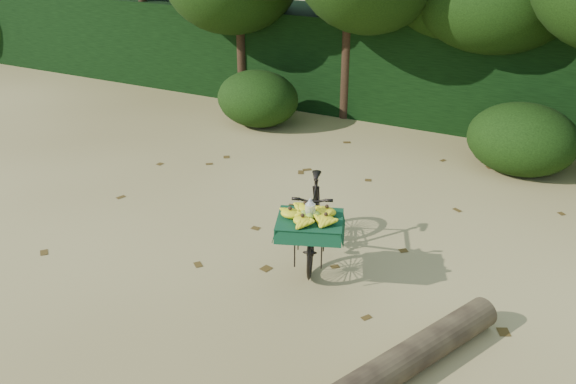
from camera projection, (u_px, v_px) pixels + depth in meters
The scene contains 6 objects.
ground at pixel (300, 288), 6.34m from camera, with size 80.00×80.00×0.00m, color tan.
vendor_bicycle at pixel (314, 218), 6.73m from camera, with size 1.09×1.72×0.92m.
hedge_backdrop at pixel (456, 71), 11.00m from camera, with size 26.00×1.80×1.80m, color black.
tree_row at pixel (413, 12), 10.17m from camera, with size 14.50×2.00×4.00m, color black, non-canonical shape.
bush_clumps at pixel (454, 132), 9.38m from camera, with size 8.80×1.70×0.90m, color black, non-canonical shape.
leaf_litter at pixel (325, 259), 6.85m from camera, with size 7.00×7.30×0.01m, color #493513, non-canonical shape.
Camera 1 is at (2.36, -4.76, 3.60)m, focal length 38.00 mm.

